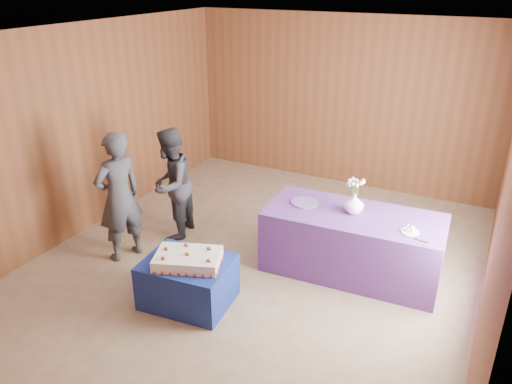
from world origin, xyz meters
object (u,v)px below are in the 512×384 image
Objects in this scene: cake_table at (188,282)px; sheet_cake at (188,259)px; guest_right at (171,184)px; serving_table at (352,243)px; vase at (354,203)px; guest_left at (119,197)px.

sheet_cake is (0.04, -0.04, 0.31)m from cake_table.
guest_right reaches higher than cake_table.
cake_table is at bearing -137.72° from serving_table.
cake_table is 0.32m from sheet_cake.
vase is (-0.03, 0.03, 0.49)m from serving_table.
sheet_cake is 3.50× the size of vase.
guest_left is 0.75m from guest_right.
guest_left is at bearing -159.07° from vase.
serving_table is 2.80m from guest_left.
cake_table is at bearing 90.09° from guest_left.
guest_left reaches higher than vase.
sheet_cake is at bearing -44.82° from cake_table.
sheet_cake is at bearing -131.86° from vase.
guest_left is at bearing -162.88° from serving_table.
cake_table is 1.42m from guest_left.
guest_right reaches higher than vase.
serving_table is at bearing 39.64° from cake_table.
serving_table is 0.49m from vase.
sheet_cake is 1.38m from guest_left.
guest_right is (0.23, 0.71, -0.06)m from guest_left.
guest_left reaches higher than guest_right.
sheet_cake is 1.58m from guest_right.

